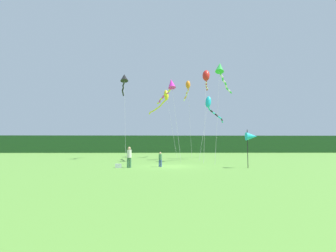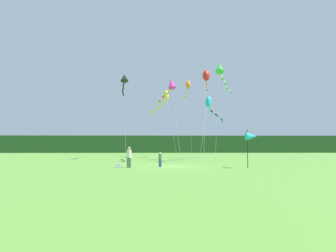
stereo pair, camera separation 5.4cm
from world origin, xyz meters
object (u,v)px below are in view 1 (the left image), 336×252
object	(u,v)px
person_child	(160,159)
cooler_box	(118,166)
kite_magenta	(170,86)
person_adult	(129,156)
kite_orange	(188,87)
kite_black	(124,79)
banner_flag_pole	(251,137)
kite_yellow	(164,98)
kite_green	(221,71)
kite_red	(206,77)
kite_cyan	(210,105)

from	to	relation	value
person_child	cooler_box	xyz separation A→B (m)	(-3.45, -0.97, -0.54)
cooler_box	kite_magenta	world-z (taller)	kite_magenta
person_adult	kite_orange	world-z (taller)	kite_orange
kite_orange	kite_black	size ratio (longest dim) A/B	1.00
person_adult	kite_black	distance (m)	17.22
banner_flag_pole	kite_yellow	xyz separation A→B (m)	(-7.07, 19.13, 6.69)
person_child	kite_green	world-z (taller)	kite_green
banner_flag_pole	kite_red	bearing A→B (deg)	98.62
kite_cyan	kite_black	world-z (taller)	kite_black
person_adult	kite_green	bearing A→B (deg)	39.80
kite_magenta	kite_yellow	bearing A→B (deg)	93.55
banner_flag_pole	kite_green	bearing A→B (deg)	93.59
person_adult	kite_magenta	size ratio (longest dim) A/B	0.18
kite_orange	kite_cyan	distance (m)	5.41
person_child	kite_orange	distance (m)	20.09
person_child	kite_magenta	size ratio (longest dim) A/B	0.13
banner_flag_pole	kite_orange	distance (m)	20.27
banner_flag_pole	kite_cyan	bearing A→B (deg)	92.31
banner_flag_pole	kite_magenta	distance (m)	12.94
kite_orange	kite_magenta	bearing A→B (deg)	-108.59
kite_magenta	kite_black	bearing A→B (deg)	141.43
person_child	kite_black	world-z (taller)	kite_black
banner_flag_pole	kite_orange	bearing A→B (deg)	100.78
kite_black	kite_cyan	bearing A→B (deg)	3.82
kite_magenta	person_child	bearing A→B (deg)	-97.91
kite_green	kite_yellow	size ratio (longest dim) A/B	1.10
kite_green	kite_magenta	xyz separation A→B (m)	(-5.93, 0.82, -1.70)
person_child	kite_magenta	distance (m)	11.46
kite_black	banner_flag_pole	bearing A→B (deg)	-48.28
banner_flag_pole	kite_cyan	xyz separation A→B (m)	(-0.61, 15.00, 4.97)
kite_green	person_adult	bearing A→B (deg)	-140.20
person_adult	cooler_box	size ratio (longest dim) A/B	3.69
person_child	kite_yellow	world-z (taller)	kite_yellow
kite_magenta	banner_flag_pole	bearing A→B (deg)	-55.09
kite_green	kite_magenta	size ratio (longest dim) A/B	1.18
person_adult	kite_orange	size ratio (longest dim) A/B	0.15
kite_green	kite_red	bearing A→B (deg)	111.70
person_child	kite_magenta	world-z (taller)	kite_magenta
kite_orange	cooler_box	bearing A→B (deg)	-112.97
kite_cyan	kite_magenta	bearing A→B (deg)	-135.52
kite_red	kite_yellow	size ratio (longest dim) A/B	1.11
person_adult	kite_cyan	bearing A→B (deg)	56.80
kite_red	cooler_box	bearing A→B (deg)	-129.82
cooler_box	kite_yellow	xyz separation A→B (m)	(3.94, 18.77, 9.10)
kite_magenta	cooler_box	bearing A→B (deg)	-117.10
person_adult	kite_cyan	xyz separation A→B (m)	(9.54, 14.58, 6.58)
kite_green	kite_red	world-z (taller)	kite_red
kite_magenta	kite_cyan	xyz separation A→B (m)	(5.85, 5.75, -1.36)
person_adult	kite_black	bearing A→B (deg)	100.35
person_adult	cooler_box	distance (m)	1.19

